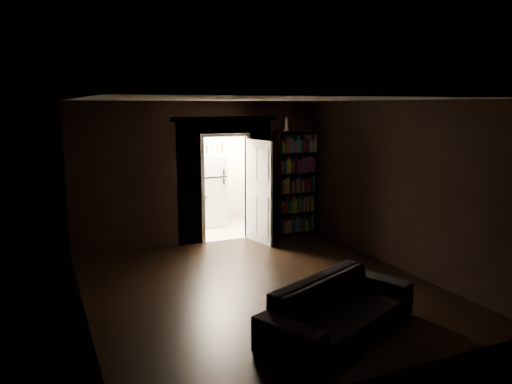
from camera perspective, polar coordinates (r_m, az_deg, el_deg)
ground at (r=7.66m, az=0.44°, el=-10.89°), size 5.50×5.50×0.00m
room_walls at (r=8.21m, az=-2.72°, el=2.64°), size 5.02×5.61×2.84m
kitchen_alcove at (r=11.05m, az=-5.54°, el=2.03°), size 2.20×1.80×2.60m
sofa at (r=6.19m, az=9.52°, el=-12.02°), size 2.41×1.77×0.85m
bookshelf at (r=10.50m, az=4.51°, el=1.02°), size 0.92×0.40×2.20m
refrigerator at (r=11.35m, az=-5.66°, el=0.27°), size 0.91×0.87×1.65m
door at (r=9.84m, az=0.37°, el=0.01°), size 0.19×0.85×2.05m
figurine at (r=10.22m, az=3.50°, el=7.80°), size 0.11×0.11×0.29m
bottles at (r=11.14m, az=-5.08°, el=5.09°), size 0.69×0.19×0.28m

